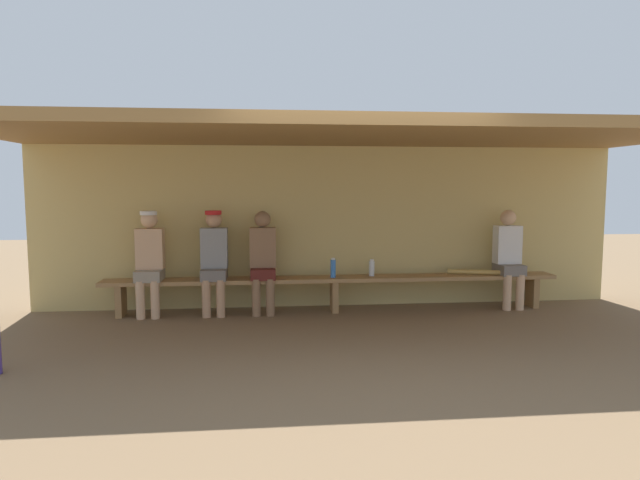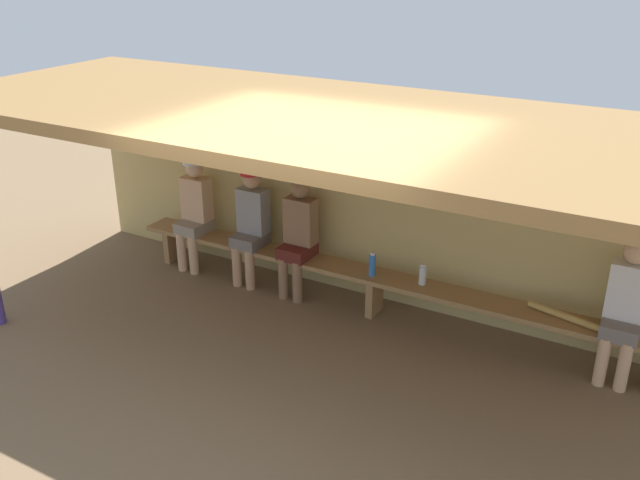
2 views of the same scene
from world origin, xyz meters
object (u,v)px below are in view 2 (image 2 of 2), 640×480
player_leftmost (625,306)px  player_in_red (298,233)px  bench (375,281)px  water_bottle_orange (372,265)px  water_bottle_blue (423,275)px  player_shirtless_tan (251,221)px  baseball_bat (568,317)px  player_near_post (194,209)px

player_leftmost → player_in_red: bearing=180.0°
bench → water_bottle_orange: (-0.02, -0.04, 0.20)m
player_leftmost → water_bottle_blue: size_ratio=5.93×
player_shirtless_tan → player_in_red: bearing=-0.0°
baseball_bat → player_leftmost: bearing=14.4°
player_shirtless_tan → water_bottle_blue: 2.08m
bench → player_in_red: (-0.94, 0.00, 0.34)m
player_in_red → player_shirtless_tan: 0.63m
water_bottle_blue → player_near_post: bearing=-179.4°
player_near_post → bench: bearing=-0.1°
water_bottle_blue → player_shirtless_tan: bearing=-179.2°
bench → water_bottle_orange: size_ratio=23.10×
bench → player_in_red: bearing=179.8°
player_near_post → water_bottle_orange: bearing=-1.0°
player_in_red → player_near_post: (-1.44, 0.00, 0.02)m
bench → player_leftmost: (2.40, 0.00, 0.34)m
player_leftmost → player_near_post: (-4.78, 0.00, 0.02)m
bench → player_near_post: bearing=179.9°
water_bottle_orange → baseball_bat: water_bottle_orange is taller
bench → player_near_post: size_ratio=4.46×
player_in_red → player_leftmost: size_ratio=1.00×
player_near_post → player_shirtless_tan: bearing=0.0°
player_in_red → player_shirtless_tan: size_ratio=0.99×
player_in_red → baseball_bat: player_in_red is taller
player_leftmost → player_near_post: player_near_post is taller
water_bottle_orange → player_shirtless_tan: bearing=178.5°
player_shirtless_tan → baseball_bat: (3.52, -0.00, -0.25)m
player_in_red → water_bottle_blue: 1.46m
player_leftmost → player_near_post: size_ratio=0.99×
water_bottle_blue → water_bottle_orange: (-0.53, -0.07, 0.02)m
water_bottle_orange → water_bottle_blue: bearing=7.6°
bench → baseball_bat: 1.96m
bench → player_near_post: (-2.38, 0.00, 0.36)m
player_near_post → player_leftmost: bearing=-0.0°
baseball_bat → water_bottle_orange: bearing=-164.9°
player_near_post → water_bottle_orange: player_near_post is taller
bench → water_bottle_orange: bearing=-118.0°
player_in_red → player_near_post: 1.44m
player_near_post → water_bottle_orange: size_ratio=5.18×
water_bottle_blue → player_in_red: bearing=-178.8°
water_bottle_blue → bench: bearing=-176.3°
player_in_red → bench: bearing=-0.2°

